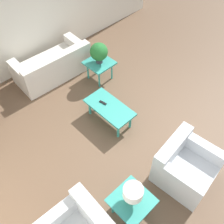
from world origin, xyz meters
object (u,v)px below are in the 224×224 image
(sofa, at_px, (53,66))
(potted_plant, at_px, (99,52))
(armchair, at_px, (184,166))
(table_lamp, at_px, (133,193))
(side_table_plant, at_px, (99,64))
(side_table_lamp, at_px, (132,202))
(coffee_table, at_px, (109,108))

(sofa, bearing_deg, potted_plant, 132.95)
(armchair, bearing_deg, table_lamp, 165.49)
(side_table_plant, bearing_deg, side_table_lamp, 146.23)
(coffee_table, bearing_deg, sofa, -0.12)
(sofa, xyz_separation_m, side_table_plant, (-0.84, -0.71, 0.14))
(armchair, relative_size, potted_plant, 2.02)
(sofa, distance_m, table_lamp, 3.70)
(sofa, relative_size, side_table_plant, 3.01)
(coffee_table, relative_size, side_table_lamp, 1.75)
(coffee_table, height_order, side_table_lamp, side_table_lamp)
(sofa, height_order, table_lamp, table_lamp)
(coffee_table, relative_size, table_lamp, 2.66)
(side_table_lamp, bearing_deg, sofa, -17.04)
(potted_plant, height_order, table_lamp, potted_plant)
(side_table_lamp, height_order, potted_plant, potted_plant)
(armchair, distance_m, table_lamp, 1.21)
(coffee_table, height_order, side_table_plant, side_table_plant)
(side_table_lamp, distance_m, table_lamp, 0.32)
(table_lamp, bearing_deg, side_table_lamp, 135.00)
(sofa, height_order, coffee_table, sofa)
(armchair, bearing_deg, potted_plant, 71.15)
(coffee_table, relative_size, side_table_plant, 1.75)
(armchair, xyz_separation_m, side_table_plant, (2.85, -0.67, 0.11))
(armchair, distance_m, coffee_table, 1.77)
(side_table_plant, bearing_deg, armchair, 166.76)
(sofa, height_order, side_table_plant, sofa)
(sofa, distance_m, potted_plant, 1.20)
(coffee_table, relative_size, potted_plant, 2.09)
(coffee_table, xyz_separation_m, side_table_plant, (1.07, -0.72, 0.06))
(coffee_table, bearing_deg, side_table_lamp, 146.16)
(coffee_table, distance_m, potted_plant, 1.35)
(sofa, bearing_deg, table_lamp, 75.53)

